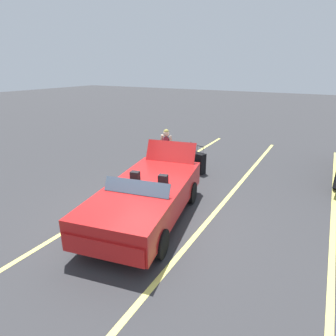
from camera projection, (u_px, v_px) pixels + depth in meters
name	position (u px, v px, depth m)	size (l,w,h in m)	color
ground_plane	(147.00, 219.00, 7.08)	(80.00, 80.00, 0.00)	#333335
lot_line_near	(106.00, 207.00, 7.70)	(18.00, 0.12, 0.01)	#EAE066
lot_line_mid	(197.00, 234.00, 6.45)	(18.00, 0.12, 0.01)	#EAE066
lot_line_far	(331.00, 275.00, 5.19)	(18.00, 0.12, 0.01)	#EAE066
convertible_car	(143.00, 201.00, 6.71)	(4.42, 2.53, 1.51)	red
suitcase_large_black	(198.00, 163.00, 10.05)	(0.40, 0.53, 0.99)	black
suitcase_medium_bright	(190.00, 158.00, 10.83)	(0.44, 0.31, 0.90)	#991E8C
duffel_bag	(169.00, 164.00, 10.65)	(0.67, 0.42, 0.34)	red
traveler_person	(166.00, 150.00, 9.61)	(0.23, 0.60, 1.65)	black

